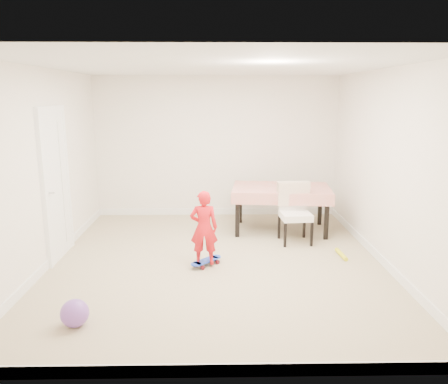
{
  "coord_description": "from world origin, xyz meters",
  "views": [
    {
      "loc": [
        -0.01,
        -5.64,
        2.24
      ],
      "look_at": [
        0.1,
        0.2,
        0.95
      ],
      "focal_mm": 35.0,
      "sensor_mm": 36.0,
      "label": 1
    }
  ],
  "objects_px": {
    "child": "(204,230)",
    "balloon": "(75,313)",
    "dining_chair": "(296,213)",
    "skateboard": "(206,263)",
    "dining_table": "(281,209)"
  },
  "relations": [
    {
      "from": "child",
      "to": "balloon",
      "type": "relative_size",
      "value": 3.59
    },
    {
      "from": "dining_chair",
      "to": "skateboard",
      "type": "xyz_separation_m",
      "value": [
        -1.36,
        -0.93,
        -0.43
      ]
    },
    {
      "from": "dining_chair",
      "to": "child",
      "type": "bearing_deg",
      "value": -150.14
    },
    {
      "from": "dining_chair",
      "to": "balloon",
      "type": "distance_m",
      "value": 3.64
    },
    {
      "from": "balloon",
      "to": "child",
      "type": "bearing_deg",
      "value": 51.19
    },
    {
      "from": "dining_table",
      "to": "child",
      "type": "relative_size",
      "value": 1.59
    },
    {
      "from": "dining_table",
      "to": "balloon",
      "type": "bearing_deg",
      "value": -122.43
    },
    {
      "from": "dining_table",
      "to": "balloon",
      "type": "xyz_separation_m",
      "value": [
        -2.49,
        -3.12,
        -0.24
      ]
    },
    {
      "from": "dining_table",
      "to": "child",
      "type": "xyz_separation_m",
      "value": [
        -1.25,
        -1.58,
        0.13
      ]
    },
    {
      "from": "dining_table",
      "to": "skateboard",
      "type": "relative_size",
      "value": 3.12
    },
    {
      "from": "dining_chair",
      "to": "skateboard",
      "type": "distance_m",
      "value": 1.7
    },
    {
      "from": "dining_table",
      "to": "dining_chair",
      "type": "xyz_separation_m",
      "value": [
        0.14,
        -0.62,
        0.09
      ]
    },
    {
      "from": "skateboard",
      "to": "child",
      "type": "height_order",
      "value": "child"
    },
    {
      "from": "balloon",
      "to": "dining_table",
      "type": "bearing_deg",
      "value": 51.38
    },
    {
      "from": "dining_chair",
      "to": "dining_table",
      "type": "bearing_deg",
      "value": 97.74
    }
  ]
}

